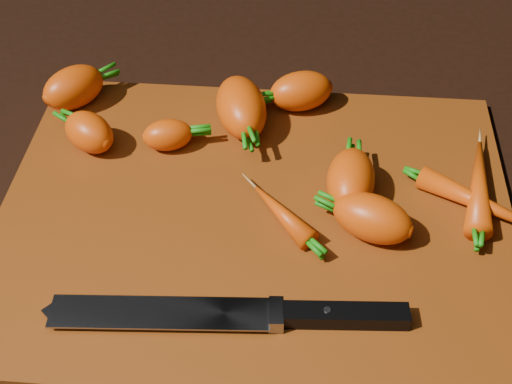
{
  "coord_description": "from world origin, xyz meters",
  "views": [
    {
      "loc": [
        0.04,
        -0.48,
        0.51
      ],
      "look_at": [
        0.0,
        0.01,
        0.03
      ],
      "focal_mm": 50.0,
      "sensor_mm": 36.0,
      "label": 1
    }
  ],
  "objects": [
    {
      "name": "carrot_9",
      "position": [
        0.03,
        -0.01,
        0.02
      ],
      "size": [
        0.07,
        0.08,
        0.02
      ],
      "primitive_type": "ellipsoid",
      "rotation": [
        0.0,
        0.0,
        2.26
      ],
      "color": "#E14401",
      "rests_on": "cutting_board"
    },
    {
      "name": "carrot_5",
      "position": [
        -0.1,
        0.09,
        0.03
      ],
      "size": [
        0.06,
        0.05,
        0.03
      ],
      "primitive_type": "ellipsoid",
      "rotation": [
        0.0,
        0.0,
        0.27
      ],
      "color": "#E14401",
      "rests_on": "cutting_board"
    },
    {
      "name": "ground",
      "position": [
        0.0,
        0.0,
        -0.01
      ],
      "size": [
        2.0,
        2.0,
        0.01
      ],
      "primitive_type": "cube",
      "color": "black"
    },
    {
      "name": "carrot_2",
      "position": [
        -0.03,
        0.13,
        0.04
      ],
      "size": [
        0.08,
        0.1,
        0.05
      ],
      "primitive_type": "ellipsoid",
      "rotation": [
        0.0,
        0.0,
        -1.29
      ],
      "color": "#E14401",
      "rests_on": "cutting_board"
    },
    {
      "name": "carrot_7",
      "position": [
        0.22,
        0.04,
        0.03
      ],
      "size": [
        0.05,
        0.13,
        0.03
      ],
      "primitive_type": "ellipsoid",
      "rotation": [
        0.0,
        0.0,
        1.42
      ],
      "color": "#E14401",
      "rests_on": "cutting_board"
    },
    {
      "name": "carrot_4",
      "position": [
        0.04,
        0.17,
        0.03
      ],
      "size": [
        0.08,
        0.07,
        0.04
      ],
      "primitive_type": "ellipsoid",
      "rotation": [
        0.0,
        0.0,
        3.48
      ],
      "color": "#E14401",
      "rests_on": "cutting_board"
    },
    {
      "name": "knife",
      "position": [
        -0.05,
        -0.13,
        0.02
      ],
      "size": [
        0.3,
        0.05,
        0.02
      ],
      "rotation": [
        0.0,
        0.0,
        0.06
      ],
      "color": "gray",
      "rests_on": "cutting_board"
    },
    {
      "name": "carrot_8",
      "position": [
        0.22,
        0.02,
        0.02
      ],
      "size": [
        0.13,
        0.09,
        0.02
      ],
      "primitive_type": "ellipsoid",
      "rotation": [
        0.0,
        0.0,
        -0.54
      ],
      "color": "#E14401",
      "rests_on": "cutting_board"
    },
    {
      "name": "carrot_0",
      "position": [
        -0.22,
        0.15,
        0.04
      ],
      "size": [
        0.08,
        0.08,
        0.05
      ],
      "primitive_type": "ellipsoid",
      "rotation": [
        0.0,
        0.0,
        0.82
      ],
      "color": "#E14401",
      "rests_on": "cutting_board"
    },
    {
      "name": "carrot_1",
      "position": [
        -0.18,
        0.08,
        0.03
      ],
      "size": [
        0.07,
        0.07,
        0.04
      ],
      "primitive_type": "ellipsoid",
      "rotation": [
        0.0,
        0.0,
        2.5
      ],
      "color": "#E14401",
      "rests_on": "cutting_board"
    },
    {
      "name": "carrot_3",
      "position": [
        0.09,
        0.03,
        0.04
      ],
      "size": [
        0.05,
        0.08,
        0.05
      ],
      "primitive_type": "ellipsoid",
      "rotation": [
        0.0,
        0.0,
        1.49
      ],
      "color": "#E14401",
      "rests_on": "cutting_board"
    },
    {
      "name": "carrot_6",
      "position": [
        0.11,
        -0.02,
        0.03
      ],
      "size": [
        0.09,
        0.07,
        0.04
      ],
      "primitive_type": "ellipsoid",
      "rotation": [
        0.0,
        0.0,
        2.75
      ],
      "color": "#E14401",
      "rests_on": "cutting_board"
    },
    {
      "name": "cutting_board",
      "position": [
        0.0,
        0.0,
        0.01
      ],
      "size": [
        0.5,
        0.4,
        0.01
      ],
      "primitive_type": "cube",
      "color": "#893B0C",
      "rests_on": "ground"
    }
  ]
}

